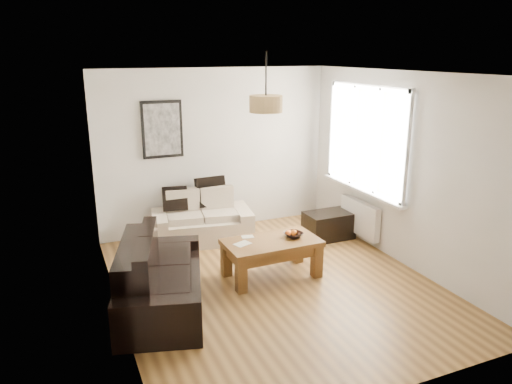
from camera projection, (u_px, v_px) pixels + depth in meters
name	position (u px, v px, depth m)	size (l,w,h in m)	color
floor	(275.00, 283.00, 6.15)	(4.50, 4.50, 0.00)	brown
ceiling	(277.00, 73.00, 5.42)	(3.80, 4.50, 0.00)	white
wall_back	(216.00, 151.00, 7.77)	(3.80, 0.04, 2.60)	silver
wall_front	(399.00, 254.00, 3.80)	(3.80, 0.04, 2.60)	silver
wall_left	(112.00, 204.00, 5.07)	(0.04, 4.50, 2.60)	silver
wall_right	(403.00, 170.00, 6.51)	(0.04, 4.50, 2.60)	silver
window_bay	(367.00, 139.00, 7.11)	(0.14, 1.90, 1.60)	white
radiator	(360.00, 217.00, 7.44)	(0.10, 0.90, 0.52)	white
poster	(162.00, 129.00, 7.31)	(0.62, 0.04, 0.87)	black
pendant_shade	(266.00, 104.00, 5.79)	(0.40, 0.40, 0.20)	tan
loveseat_cream	(202.00, 217.00, 7.46)	(1.50, 0.82, 0.75)	#C1B09B
sofa_leather	(161.00, 275.00, 5.50)	(1.81, 0.88, 0.78)	black
coffee_table	(271.00, 258.00, 6.29)	(1.22, 0.66, 0.50)	brown
ottoman	(328.00, 225.00, 7.60)	(0.73, 0.47, 0.42)	black
cushion_left	(175.00, 198.00, 7.40)	(0.37, 0.12, 0.37)	black
cushion_right	(211.00, 191.00, 7.61)	(0.47, 0.14, 0.47)	black
fruit_bowl	(293.00, 235.00, 6.34)	(0.24, 0.24, 0.06)	black
orange_a	(289.00, 233.00, 6.38)	(0.07, 0.07, 0.07)	orange
orange_b	(294.00, 233.00, 6.38)	(0.08, 0.08, 0.08)	orange
orange_c	(288.00, 233.00, 6.35)	(0.08, 0.08, 0.08)	orange
papers	(243.00, 244.00, 6.10)	(0.21, 0.14, 0.01)	beige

